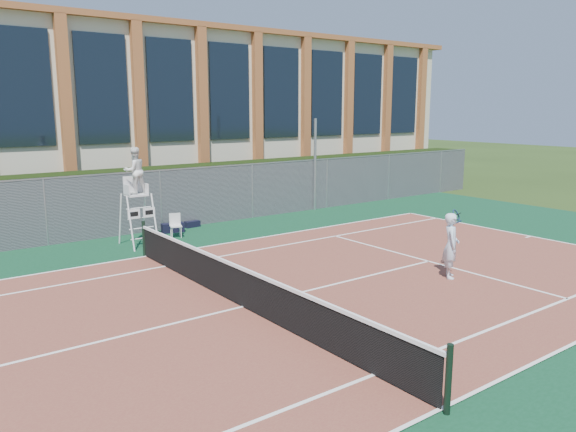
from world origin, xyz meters
TOP-DOWN VIEW (x-y plane):
  - ground at (0.00, 0.00)m, footprint 120.00×120.00m
  - apron at (0.00, 1.00)m, footprint 36.00×20.00m
  - tennis_court at (0.00, 0.00)m, footprint 23.77×10.97m
  - tennis_net at (0.00, 0.00)m, footprint 0.10×11.30m
  - fence at (0.00, 8.80)m, footprint 40.00×0.06m
  - hedge at (0.00, 10.00)m, footprint 40.00×1.40m
  - building at (0.00, 17.95)m, footprint 45.00×10.60m
  - steel_pole at (9.23, 8.70)m, footprint 0.12×0.12m
  - umpire_chair at (0.38, 7.04)m, footprint 0.91×1.40m
  - plastic_chair at (1.90, 7.43)m, footprint 0.48×0.48m
  - sports_bag_near at (2.15, 8.18)m, footprint 0.83×0.45m
  - sports_bag_far at (3.14, 8.58)m, footprint 0.59×0.29m
  - tennis_player at (5.59, -1.36)m, footprint 1.02×0.81m

SIDE VIEW (x-z plane):
  - ground at x=0.00m, z-range 0.00..0.00m
  - apron at x=0.00m, z-range 0.00..0.01m
  - tennis_court at x=0.00m, z-range 0.01..0.03m
  - sports_bag_far at x=3.14m, z-range 0.01..0.24m
  - sports_bag_near at x=2.15m, z-range 0.01..0.35m
  - plastic_chair at x=1.90m, z-range 0.08..0.91m
  - tennis_net at x=0.00m, z-range -0.01..1.09m
  - tennis_player at x=5.59m, z-range 0.03..1.77m
  - fence at x=0.00m, z-range 0.00..2.20m
  - hedge at x=0.00m, z-range 0.00..2.20m
  - steel_pole at x=9.23m, z-range 0.00..4.01m
  - umpire_chair at x=0.38m, z-range 0.75..4.00m
  - building at x=0.00m, z-range 0.03..8.26m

